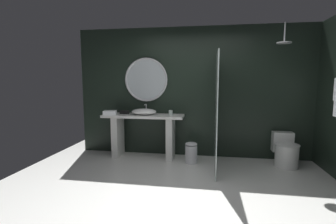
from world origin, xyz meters
TOP-DOWN VIEW (x-y plane):
  - ground_plane at (0.00, 0.00)m, footprint 5.76×5.76m
  - back_wall_panel at (0.00, 1.90)m, footprint 4.80×0.10m
  - vanity_counter at (-0.97, 1.58)m, footprint 1.60×0.50m
  - vessel_sink at (-0.97, 1.59)m, footprint 0.50×0.41m
  - tumbler_cup at (-0.43, 1.61)m, footprint 0.08×0.08m
  - tissue_box at (-1.38, 1.61)m, footprint 0.17×0.10m
  - round_wall_mirror at (-0.97, 1.81)m, footprint 0.90×0.04m
  - shower_glass_panel at (0.43, 1.20)m, footprint 0.02×1.30m
  - rain_shower_head at (1.52, 1.32)m, footprint 0.24×0.24m
  - toilet at (1.70, 1.51)m, footprint 0.42×0.62m
  - waste_bin at (0.00, 1.36)m, footprint 0.23×0.23m
  - folded_hand_towel at (-1.62, 1.43)m, footprint 0.28×0.24m

SIDE VIEW (x-z plane):
  - ground_plane at x=0.00m, z-range 0.00..0.00m
  - waste_bin at x=0.00m, z-range 0.00..0.40m
  - toilet at x=1.70m, z-range -0.02..0.55m
  - vanity_counter at x=-0.97m, z-range 0.11..0.98m
  - tissue_box at x=-1.38m, z-range 0.87..0.94m
  - folded_hand_towel at x=-1.62m, z-range 0.87..0.95m
  - tumbler_cup at x=-0.43m, z-range 0.87..0.97m
  - vessel_sink at x=-0.97m, z-range 0.83..1.03m
  - shower_glass_panel at x=0.43m, z-range 0.00..2.01m
  - back_wall_panel at x=0.00m, z-range 0.00..2.60m
  - round_wall_mirror at x=-0.97m, z-range 1.11..2.01m
  - rain_shower_head at x=1.52m, z-range 2.02..2.36m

